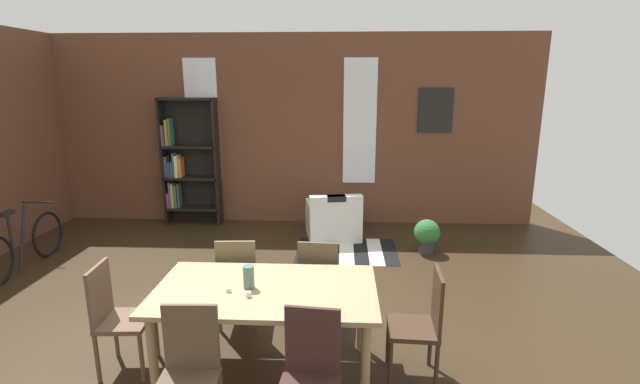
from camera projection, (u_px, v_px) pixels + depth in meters
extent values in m
plane|color=#302415|center=(240.00, 320.00, 4.67)|extent=(9.89, 9.89, 0.00)
cube|color=brown|center=(281.00, 131.00, 7.66)|extent=(8.61, 0.12, 3.19)
cube|color=white|center=(203.00, 121.00, 7.62)|extent=(0.55, 0.02, 2.07)
cube|color=white|center=(360.00, 122.00, 7.49)|extent=(0.55, 0.02, 2.07)
cube|color=#9B815B|center=(266.00, 290.00, 3.65)|extent=(1.80, 1.01, 0.04)
cylinder|color=#9B815B|center=(153.00, 360.00, 3.38)|extent=(0.07, 0.07, 0.74)
cylinder|color=#9B815B|center=(366.00, 366.00, 3.31)|extent=(0.07, 0.07, 0.74)
cylinder|color=#9B815B|center=(189.00, 307.00, 4.17)|extent=(0.07, 0.07, 0.74)
cylinder|color=#9B815B|center=(361.00, 312.00, 4.09)|extent=(0.07, 0.07, 0.74)
cylinder|color=#4C7266|center=(249.00, 277.00, 3.62)|extent=(0.09, 0.09, 0.19)
cylinder|color=silver|center=(228.00, 290.00, 3.58)|extent=(0.04, 0.04, 0.03)
cylinder|color=silver|center=(248.00, 294.00, 3.49)|extent=(0.04, 0.04, 0.04)
cube|color=#38201D|center=(313.00, 341.00, 3.04)|extent=(0.38, 0.07, 0.50)
cube|color=brown|center=(240.00, 282.00, 4.52)|extent=(0.43, 0.43, 0.04)
cube|color=brown|center=(236.00, 266.00, 4.28)|extent=(0.38, 0.06, 0.50)
cylinder|color=brown|center=(260.00, 295.00, 4.75)|extent=(0.04, 0.04, 0.43)
cylinder|color=brown|center=(226.00, 295.00, 4.75)|extent=(0.04, 0.04, 0.43)
cylinder|color=brown|center=(257.00, 312.00, 4.40)|extent=(0.04, 0.04, 0.43)
cylinder|color=brown|center=(220.00, 312.00, 4.40)|extent=(0.04, 0.04, 0.43)
cube|color=#3B291B|center=(412.00, 328.00, 3.66)|extent=(0.42, 0.42, 0.04)
cube|color=#3B291B|center=(437.00, 302.00, 3.59)|extent=(0.05, 0.38, 0.50)
cylinder|color=#3B291B|center=(388.00, 340.00, 3.91)|extent=(0.04, 0.04, 0.43)
cylinder|color=#3B291B|center=(390.00, 366.00, 3.56)|extent=(0.04, 0.04, 0.43)
cylinder|color=#3B291B|center=(430.00, 343.00, 3.88)|extent=(0.04, 0.04, 0.43)
cylinder|color=#3B291B|center=(436.00, 369.00, 3.53)|extent=(0.04, 0.04, 0.43)
cube|color=brown|center=(125.00, 321.00, 3.78)|extent=(0.43, 0.43, 0.04)
cube|color=brown|center=(100.00, 294.00, 3.71)|extent=(0.06, 0.38, 0.50)
cylinder|color=brown|center=(142.00, 358.00, 3.66)|extent=(0.04, 0.04, 0.43)
cylinder|color=brown|center=(156.00, 334.00, 4.01)|extent=(0.04, 0.04, 0.43)
cylinder|color=brown|center=(97.00, 359.00, 3.65)|extent=(0.04, 0.04, 0.43)
cylinder|color=brown|center=(116.00, 334.00, 4.00)|extent=(0.04, 0.04, 0.43)
cube|color=#4C402D|center=(320.00, 283.00, 4.48)|extent=(0.43, 0.43, 0.04)
cube|color=#4C402D|center=(318.00, 267.00, 4.24)|extent=(0.38, 0.06, 0.50)
cylinder|color=#4C402D|center=(339.00, 298.00, 4.69)|extent=(0.04, 0.04, 0.43)
cylinder|color=#4C402D|center=(305.00, 296.00, 4.73)|extent=(0.04, 0.04, 0.43)
cylinder|color=#4C402D|center=(336.00, 315.00, 4.34)|extent=(0.04, 0.04, 0.43)
cylinder|color=#4C402D|center=(300.00, 313.00, 4.38)|extent=(0.04, 0.04, 0.43)
cube|color=brown|center=(191.00, 338.00, 3.08)|extent=(0.38, 0.05, 0.50)
cube|color=black|center=(164.00, 162.00, 7.63)|extent=(0.04, 0.28, 2.15)
cube|color=black|center=(217.00, 163.00, 7.59)|extent=(0.04, 0.28, 2.15)
cube|color=black|center=(193.00, 161.00, 7.74)|extent=(0.95, 0.01, 2.15)
cube|color=black|center=(194.00, 208.00, 7.81)|extent=(0.91, 0.28, 0.04)
cube|color=#8C4C8C|center=(170.00, 200.00, 7.79)|extent=(0.03, 0.20, 0.25)
cube|color=#8C4C8C|center=(171.00, 194.00, 7.76)|extent=(0.03, 0.19, 0.45)
cube|color=gold|center=(174.00, 195.00, 7.77)|extent=(0.04, 0.21, 0.42)
cube|color=#33724C|center=(176.00, 196.00, 7.77)|extent=(0.04, 0.16, 0.39)
cube|color=#4C4C51|center=(179.00, 195.00, 7.76)|extent=(0.03, 0.15, 0.42)
cube|color=black|center=(192.00, 178.00, 7.68)|extent=(0.91, 0.28, 0.04)
cube|color=#4C4C51|center=(167.00, 166.00, 7.65)|extent=(0.05, 0.19, 0.35)
cube|color=#284C8C|center=(171.00, 169.00, 7.66)|extent=(0.04, 0.23, 0.26)
cube|color=#4C4C51|center=(173.00, 169.00, 7.66)|extent=(0.03, 0.24, 0.26)
cube|color=#33724C|center=(175.00, 165.00, 7.64)|extent=(0.03, 0.22, 0.41)
cube|color=white|center=(178.00, 166.00, 7.64)|extent=(0.05, 0.23, 0.37)
cube|color=orange|center=(181.00, 167.00, 7.64)|extent=(0.05, 0.19, 0.34)
cube|color=black|center=(190.00, 147.00, 7.55)|extent=(0.91, 0.28, 0.04)
cube|color=#4C4C51|center=(164.00, 135.00, 7.52)|extent=(0.04, 0.24, 0.34)
cube|color=orange|center=(167.00, 133.00, 7.51)|extent=(0.05, 0.15, 0.43)
cube|color=#33724C|center=(171.00, 132.00, 7.50)|extent=(0.04, 0.19, 0.45)
cube|color=black|center=(186.00, 99.00, 7.36)|extent=(0.91, 0.28, 0.04)
cube|color=silver|center=(333.00, 224.00, 7.15)|extent=(0.92, 0.92, 0.40)
cube|color=silver|center=(336.00, 207.00, 6.76)|extent=(0.82, 0.29, 0.35)
cube|color=silver|center=(354.00, 207.00, 7.13)|extent=(0.24, 0.73, 0.15)
cube|color=silver|center=(311.00, 208.00, 7.05)|extent=(0.24, 0.73, 0.15)
cube|color=black|center=(336.00, 198.00, 6.72)|extent=(0.30, 0.21, 0.08)
torus|color=black|center=(48.00, 234.00, 6.36)|extent=(0.05, 0.65, 0.65)
cylinder|color=black|center=(22.00, 240.00, 5.84)|extent=(0.04, 0.32, 0.89)
cylinder|color=black|center=(10.00, 232.00, 5.61)|extent=(0.04, 0.04, 0.45)
cube|color=black|center=(7.00, 213.00, 5.56)|extent=(0.08, 0.20, 0.05)
cylinder|color=black|center=(38.00, 202.00, 6.14)|extent=(0.44, 0.03, 0.02)
cylinder|color=#333338|center=(426.00, 247.00, 6.48)|extent=(0.21, 0.21, 0.16)
sphere|color=#2D6B33|center=(427.00, 232.00, 6.43)|extent=(0.37, 0.37, 0.37)
cube|color=black|center=(304.00, 250.00, 6.59)|extent=(0.21, 1.08, 0.01)
cube|color=silver|center=(318.00, 250.00, 6.58)|extent=(0.21, 1.08, 0.01)
cube|color=black|center=(332.00, 250.00, 6.57)|extent=(0.21, 1.08, 0.01)
cube|color=silver|center=(347.00, 251.00, 6.56)|extent=(0.21, 1.08, 0.01)
cube|color=black|center=(361.00, 251.00, 6.55)|extent=(0.21, 1.08, 0.01)
cube|color=silver|center=(375.00, 251.00, 6.54)|extent=(0.21, 1.08, 0.01)
cube|color=black|center=(389.00, 251.00, 6.53)|extent=(0.21, 1.08, 0.01)
cube|color=black|center=(436.00, 110.00, 7.38)|extent=(0.56, 0.03, 0.72)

